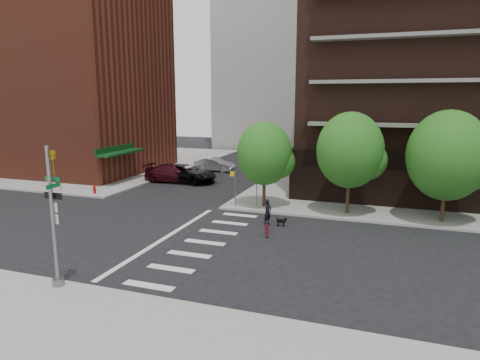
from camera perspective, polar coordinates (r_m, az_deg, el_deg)
The scene contains 18 objects.
ground at distance 25.76m, azimuth -10.86°, elevation -7.45°, with size 120.00×120.00×0.00m, color black.
sidewalk_ne at distance 45.97m, azimuth 29.02°, elevation -0.43°, with size 39.00×33.00×0.15m, color gray.
sidewalk_nw at distance 58.45m, azimuth -20.21°, elevation 2.42°, with size 31.00×33.00×0.15m, color gray.
crosswalk at distance 24.77m, azimuth -6.39°, elevation -8.06°, with size 3.85×13.00×0.01m.
midrise_nw at distance 52.14m, azimuth -22.67°, elevation 12.43°, with size 21.40×15.50×20.00m.
tree_a at distance 31.01m, azimuth 3.28°, elevation 3.51°, with size 4.00×4.00×5.90m.
tree_b at distance 29.87m, azimuth 14.44°, elevation 3.87°, with size 4.50×4.50×6.65m.
tree_c at distance 29.98m, azimuth 25.93°, elevation 2.95°, with size 5.00×5.00×6.80m.
traffic_signal at distance 19.49m, azimuth -23.51°, elevation -5.89°, with size 0.90×0.75×6.00m.
pedestrian_signal at distance 31.32m, azimuth -0.02°, elevation -0.45°, with size 2.18×0.67×2.60m.
fire_hydrant at distance 37.64m, azimuth -18.83°, elevation -1.13°, with size 0.24×0.24×0.73m.
parking_meter at distance 39.80m, azimuth -22.84°, elevation -0.18°, with size 0.10×0.08×1.32m.
parked_car_black at distance 41.42m, azimuth -7.32°, elevation 0.86°, with size 6.16×2.84×1.71m, color black.
parked_car_maroon at distance 41.62m, azimuth -8.66°, elevation 0.87°, with size 5.92×2.41×1.72m, color #390D14.
parked_car_silver at distance 47.51m, azimuth -3.38°, elevation 2.08°, with size 4.51×1.57×1.49m, color #B5B8BD.
scooter at distance 25.52m, azimuth 3.64°, elevation -6.51°, with size 0.53×1.52×0.80m, color maroon.
dog_walker at distance 27.38m, azimuth 3.71°, elevation -4.32°, with size 0.40×0.62×1.69m, color black.
dog at distance 27.34m, azimuth 5.56°, elevation -5.46°, with size 0.65×0.20×0.55m.
Camera 1 is at (12.48, -21.06, 8.03)m, focal length 32.00 mm.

